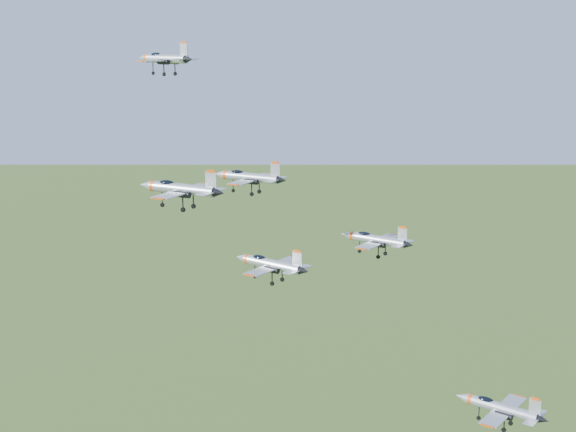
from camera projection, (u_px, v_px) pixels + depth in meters
The scene contains 6 objects.
jet_lead at pixel (164, 58), 125.06m from camera, with size 12.63×10.62×3.39m.
jet_left_high at pixel (248, 177), 111.57m from camera, with size 11.72×9.64×3.14m.
jet_right_high at pixel (180, 188), 98.81m from camera, with size 12.64×10.41×3.38m.
jet_left_low at pixel (375, 239), 110.95m from camera, with size 11.45×9.50×3.06m.
jet_right_low at pixel (270, 264), 97.26m from camera, with size 11.20×9.33×2.99m.
jet_trail at pixel (499, 407), 100.67m from camera, with size 12.31×10.26×3.29m.
Camera 1 is at (54.75, -91.38, 159.97)m, focal length 50.00 mm.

